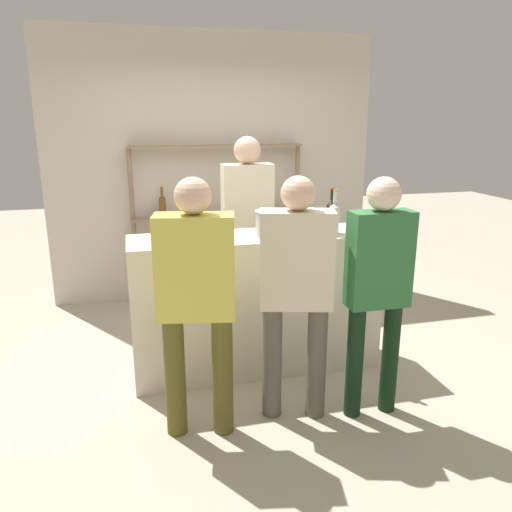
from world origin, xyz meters
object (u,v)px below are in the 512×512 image
Objects in this scene: server_behind_counter at (248,220)px; customer_right at (378,280)px; ice_bucket at (270,223)px; customer_left at (196,292)px; customer_center at (296,283)px; counter_bottle_1 at (334,218)px; counter_bottle_2 at (332,215)px; wine_glass at (302,219)px; counter_bottle_0 at (205,224)px; cork_jar at (310,218)px.

server_behind_counter is 1.12× the size of customer_right.
ice_bucket is 0.99m from customer_left.
counter_bottle_1 is at bearing -24.96° from customer_center.
customer_left is at bearing -151.57° from counter_bottle_1.
server_behind_counter reaches higher than counter_bottle_2.
wine_glass is 0.63× the size of ice_bucket.
ice_bucket reaches higher than wine_glass.
counter_bottle_0 reaches higher than cork_jar.
server_behind_counter reaches higher than counter_bottle_0.
server_behind_counter is at bearing 122.92° from counter_bottle_2.
counter_bottle_2 is 0.91m from server_behind_counter.
counter_bottle_1 is 2.18× the size of cork_jar.
server_behind_counter is at bearing 110.76° from wine_glass.
counter_bottle_1 is 0.25m from wine_glass.
cork_jar is 0.68m from server_behind_counter.
customer_left reaches higher than cork_jar.
ice_bucket is (0.49, 0.01, -0.02)m from counter_bottle_0.
wine_glass is 0.76m from server_behind_counter.
ice_bucket is (-0.27, -0.05, -0.01)m from wine_glass.
counter_bottle_1 is 0.31m from cork_jar.
ice_bucket is (-0.47, 0.10, -0.04)m from counter_bottle_1.
customer_left is (-0.92, -0.75, -0.25)m from wine_glass.
counter_bottle_0 is at bearing 174.65° from counter_bottle_1.
counter_bottle_2 is 0.23m from wine_glass.
wine_glass is (0.76, 0.06, -0.01)m from counter_bottle_0.
counter_bottle_0 is 0.90m from cork_jar.
server_behind_counter is (0.00, 0.75, -0.12)m from ice_bucket.
customer_right is at bearing 18.51° from server_behind_counter.
customer_center is (-0.48, -0.57, -0.28)m from counter_bottle_1.
customer_center reaches higher than cork_jar.
server_behind_counter is at bearing 14.50° from customer_center.
customer_right reaches higher than counter_bottle_1.
cork_jar is 0.10× the size of customer_left.
ice_bucket is at bearing 1.37° from counter_bottle_0.
counter_bottle_1 is at bearing -5.35° from counter_bottle_0.
counter_bottle_0 is at bearing -166.79° from cork_jar.
counter_bottle_2 reaches higher than ice_bucket.
ice_bucket is at bearing 13.83° from customer_center.
customer_right is (0.51, -0.10, 0.01)m from customer_center.
server_behind_counter reaches higher than customer_left.
cork_jar is at bearing 7.48° from customer_right.
customer_right is (0.01, -0.77, -0.27)m from counter_bottle_2.
server_behind_counter is at bearing 18.78° from customer_right.
customer_left is at bearing -103.12° from counter_bottle_0.
counter_bottle_2 is (0.98, 0.01, 0.01)m from counter_bottle_0.
customer_center is at bearing -91.47° from ice_bucket.
server_behind_counter is 1.60m from customer_right.
server_behind_counter is (-0.38, 0.56, -0.10)m from cork_jar.
ice_bucket is 0.95m from customer_right.
ice_bucket is 0.14× the size of customer_right.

